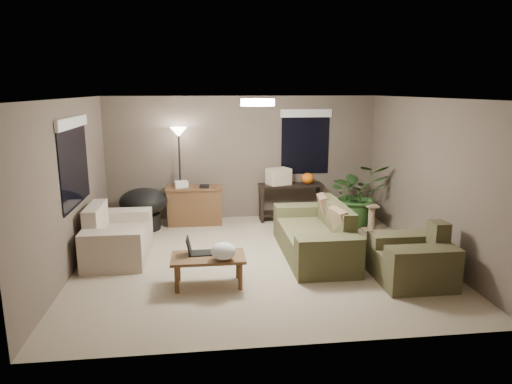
{
  "coord_description": "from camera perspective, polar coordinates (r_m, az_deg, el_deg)",
  "views": [
    {
      "loc": [
        -0.83,
        -6.74,
        2.63
      ],
      "look_at": [
        0.0,
        0.2,
        1.05
      ],
      "focal_mm": 32.0,
      "sensor_mm": 36.0,
      "label": 1
    }
  ],
  "objects": [
    {
      "name": "room_shell",
      "position": [
        6.93,
        0.2,
        1.25
      ],
      "size": [
        5.5,
        5.5,
        5.5
      ],
      "color": "tan",
      "rests_on": "ground"
    },
    {
      "name": "main_sofa",
      "position": [
        7.47,
        7.48,
        -5.6
      ],
      "size": [
        0.95,
        2.2,
        0.85
      ],
      "color": "brown",
      "rests_on": "ground"
    },
    {
      "name": "throw_pillows",
      "position": [
        7.43,
        9.47,
        -2.89
      ],
      "size": [
        0.3,
        1.38,
        0.47
      ],
      "color": "#8C7251",
      "rests_on": "main_sofa"
    },
    {
      "name": "loveseat",
      "position": [
        7.67,
        -17.0,
        -5.54
      ],
      "size": [
        0.9,
        1.6,
        0.85
      ],
      "color": "beige",
      "rests_on": "ground"
    },
    {
      "name": "armchair",
      "position": [
        6.77,
        18.99,
        -8.15
      ],
      "size": [
        0.95,
        1.0,
        0.85
      ],
      "color": "brown",
      "rests_on": "ground"
    },
    {
      "name": "coffee_table",
      "position": [
        6.3,
        -5.99,
        -8.49
      ],
      "size": [
        1.0,
        0.55,
        0.42
      ],
      "color": "brown",
      "rests_on": "ground"
    },
    {
      "name": "laptop",
      "position": [
        6.35,
        -7.55,
        -7.18
      ],
      "size": [
        0.36,
        0.23,
        0.24
      ],
      "color": "black",
      "rests_on": "coffee_table"
    },
    {
      "name": "plastic_bag",
      "position": [
        6.1,
        -4.1,
        -7.39
      ],
      "size": [
        0.4,
        0.38,
        0.23
      ],
      "primitive_type": "ellipsoid",
      "rotation": [
        0.0,
        0.0,
        0.3
      ],
      "color": "white",
      "rests_on": "coffee_table"
    },
    {
      "name": "desk",
      "position": [
        9.13,
        -7.67,
        -1.66
      ],
      "size": [
        1.1,
        0.5,
        0.75
      ],
      "color": "brown",
      "rests_on": "ground"
    },
    {
      "name": "desk_papers",
      "position": [
        9.03,
        -8.74,
        0.91
      ],
      "size": [
        0.69,
        0.29,
        0.12
      ],
      "color": "silver",
      "rests_on": "desk"
    },
    {
      "name": "console_table",
      "position": [
        9.34,
        4.32,
        -0.88
      ],
      "size": [
        1.3,
        0.4,
        0.75
      ],
      "color": "black",
      "rests_on": "ground"
    },
    {
      "name": "pumpkin",
      "position": [
        9.32,
        6.48,
        1.71
      ],
      "size": [
        0.27,
        0.27,
        0.22
      ],
      "primitive_type": "ellipsoid",
      "rotation": [
        0.0,
        0.0,
        -0.02
      ],
      "color": "orange",
      "rests_on": "console_table"
    },
    {
      "name": "cardboard_box",
      "position": [
        9.19,
        2.84,
        1.96
      ],
      "size": [
        0.53,
        0.47,
        0.33
      ],
      "primitive_type": "cube",
      "rotation": [
        0.0,
        0.0,
        0.39
      ],
      "color": "beige",
      "rests_on": "console_table"
    },
    {
      "name": "papasan_chair",
      "position": [
        8.93,
        -13.86,
        -1.67
      ],
      "size": [
        0.98,
        0.98,
        0.8
      ],
      "color": "black",
      "rests_on": "ground"
    },
    {
      "name": "floor_lamp",
      "position": [
        9.03,
        -9.61,
        6.0
      ],
      "size": [
        0.32,
        0.32,
        1.91
      ],
      "color": "black",
      "rests_on": "ground"
    },
    {
      "name": "ceiling_fixture",
      "position": [
        6.79,
        0.2,
        11.13
      ],
      "size": [
        0.5,
        0.5,
        0.1
      ],
      "primitive_type": "cylinder",
      "color": "white",
      "rests_on": "room_shell"
    },
    {
      "name": "houseplant",
      "position": [
        9.15,
        12.52,
        -1.1
      ],
      "size": [
        1.13,
        1.25,
        0.98
      ],
      "primitive_type": "imported",
      "color": "#2D5923",
      "rests_on": "ground"
    },
    {
      "name": "cat_scratching_post",
      "position": [
        8.9,
        14.21,
        -3.4
      ],
      "size": [
        0.32,
        0.32,
        0.5
      ],
      "color": "tan",
      "rests_on": "ground"
    },
    {
      "name": "window_left",
      "position": [
        7.34,
        -21.84,
        5.21
      ],
      "size": [
        0.05,
        1.56,
        1.33
      ],
      "color": "black",
      "rests_on": "room_shell"
    },
    {
      "name": "window_back",
      "position": [
        9.5,
        6.22,
        7.58
      ],
      "size": [
        1.06,
        0.05,
        1.33
      ],
      "color": "black",
      "rests_on": "room_shell"
    }
  ]
}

